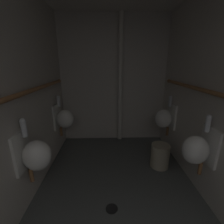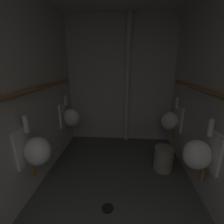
{
  "view_description": "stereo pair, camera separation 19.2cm",
  "coord_description": "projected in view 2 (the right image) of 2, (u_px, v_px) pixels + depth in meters",
  "views": [
    {
      "loc": [
        -0.12,
        0.11,
        1.59
      ],
      "look_at": [
        -0.07,
        1.94,
        1.02
      ],
      "focal_mm": 24.95,
      "sensor_mm": 36.0,
      "label": 1
    },
    {
      "loc": [
        0.08,
        0.11,
        1.59
      ],
      "look_at": [
        -0.07,
        1.94,
        1.02
      ],
      "focal_mm": 24.95,
      "sensor_mm": 36.0,
      "label": 2
    }
  ],
  "objects": [
    {
      "name": "urinal_left_mid",
      "position": [
        36.0,
        150.0,
        1.76
      ],
      "size": [
        0.32,
        0.3,
        0.76
      ],
      "color": "silver"
    },
    {
      "name": "wall_back",
      "position": [
        120.0,
        82.0,
        3.16
      ],
      "size": [
        2.23,
        0.06,
        2.49
      ],
      "primitive_type": "cube",
      "color": "beige",
      "rests_on": "ground"
    },
    {
      "name": "supply_pipe_right",
      "position": [
        219.0,
        96.0,
        1.5
      ],
      "size": [
        0.06,
        2.61,
        0.06
      ],
      "color": "#936038"
    },
    {
      "name": "standpipe_back_wall",
      "position": [
        127.0,
        82.0,
        3.04
      ],
      "size": [
        0.09,
        0.09,
        2.44
      ],
      "primitive_type": "cylinder",
      "color": "beige",
      "rests_on": "ground"
    },
    {
      "name": "waste_bin",
      "position": [
        163.0,
        159.0,
        2.41
      ],
      "size": [
        0.29,
        0.29,
        0.38
      ],
      "primitive_type": "cylinder",
      "color": "#9E937A",
      "rests_on": "ground"
    },
    {
      "name": "urinal_right_mid",
      "position": [
        199.0,
        154.0,
        1.69
      ],
      "size": [
        0.32,
        0.3,
        0.76
      ],
      "color": "silver"
    },
    {
      "name": "supply_pipe_left",
      "position": [
        23.0,
        93.0,
        1.65
      ],
      "size": [
        0.06,
        2.67,
        0.06
      ],
      "color": "#936038"
    },
    {
      "name": "wall_left",
      "position": [
        14.0,
        98.0,
        1.65
      ],
      "size": [
        0.06,
        3.4,
        2.49
      ],
      "primitive_type": "cube",
      "color": "beige",
      "rests_on": "ground"
    },
    {
      "name": "urinal_left_far",
      "position": [
        70.0,
        117.0,
        2.89
      ],
      "size": [
        0.32,
        0.3,
        0.76
      ],
      "color": "silver"
    },
    {
      "name": "floor_drain",
      "position": [
        108.0,
        208.0,
        1.79
      ],
      "size": [
        0.14,
        0.14,
        0.01
      ],
      "primitive_type": "cylinder",
      "color": "black",
      "rests_on": "ground"
    },
    {
      "name": "urinal_right_far",
      "position": [
        171.0,
        120.0,
        2.71
      ],
      "size": [
        0.32,
        0.3,
        0.76
      ],
      "color": "silver"
    },
    {
      "name": "floor",
      "position": [
        115.0,
        200.0,
        1.94
      ],
      "size": [
        2.23,
        3.4,
        0.08
      ],
      "primitive_type": "cube",
      "color": "#4C4F4C",
      "rests_on": "ground"
    }
  ]
}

